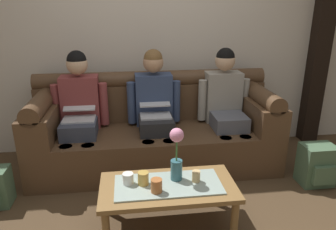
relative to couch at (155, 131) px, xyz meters
The scene contains 13 objects.
back_wall_patterned 1.21m from the couch, 90.00° to the left, with size 6.00×0.12×2.90m, color beige.
timber_pillar 2.31m from the couch, 11.61° to the left, with size 0.20×0.20×2.90m, color black.
couch is the anchor object (origin of this frame).
person_left 0.81m from the couch, behind, with size 0.56×0.67×1.22m.
person_middle 0.29m from the couch, 90.00° to the right, with size 0.56×0.67×1.22m.
person_right 0.81m from the couch, ahead, with size 0.56×0.67×1.22m.
coffee_table 1.08m from the couch, 90.00° to the right, with size 1.02×0.52×0.38m.
flower_vase 1.04m from the couch, 85.95° to the right, with size 0.11×0.11×0.42m.
cup_near_left 1.07m from the couch, 99.90° to the right, with size 0.08×0.08×0.10m, color gold.
cup_near_right 1.09m from the couch, 78.64° to the right, with size 0.06×0.06×0.09m, color #DBB77A.
cup_far_center 1.08m from the couch, 106.02° to the right, with size 0.08×0.08×0.08m, color white.
cup_far_left 1.17m from the couch, 94.70° to the right, with size 0.08×0.08×0.10m, color #B26633.
backpack_right 1.63m from the couch, 23.33° to the right, with size 0.31×0.28×0.40m.
Camera 1 is at (-0.27, -1.97, 1.66)m, focal length 34.11 mm.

